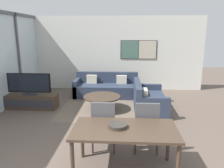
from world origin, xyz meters
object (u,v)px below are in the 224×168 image
object	(u,v)px
dining_table	(125,133)
dining_chair_centre	(146,125)
sofa_side	(147,101)
fruit_bowl	(118,125)
television	(29,84)
sofa_main	(106,88)
dining_chair_left	(104,124)
tv_console	(31,101)
coffee_table	(102,100)

from	to	relation	value
dining_table	dining_chair_centre	xyz separation A→B (m)	(0.39, 0.62, -0.14)
sofa_side	fruit_bowl	bearing A→B (deg)	165.51
television	sofa_main	bearing A→B (deg)	34.08
television	sofa_side	size ratio (longest dim) A/B	0.80
television	sofa_main	world-z (taller)	television
dining_chair_left	tv_console	bearing A→B (deg)	136.87
dining_table	sofa_side	bearing A→B (deg)	77.79
dining_table	dining_chair_left	world-z (taller)	dining_chair_left
television	dining_table	distance (m)	3.99
dining_table	dining_chair_centre	bearing A→B (deg)	57.67
television	dining_chair_left	size ratio (longest dim) A/B	1.28
tv_console	dining_chair_left	xyz separation A→B (m)	(2.40, -2.25, 0.33)
dining_chair_left	dining_chair_centre	world-z (taller)	same
television	fruit_bowl	xyz separation A→B (m)	(2.67, -2.83, 0.05)
sofa_side	dining_chair_centre	xyz separation A→B (m)	(-0.23, -2.27, 0.26)
sofa_main	coffee_table	size ratio (longest dim) A/B	2.08
dining_chair_left	sofa_main	bearing A→B (deg)	94.17
television	dining_table	size ratio (longest dim) A/B	0.78
tv_console	dining_chair_left	size ratio (longest dim) A/B	1.58
dining_chair_left	fruit_bowl	bearing A→B (deg)	-64.64
sofa_side	coffee_table	size ratio (longest dim) A/B	1.49
coffee_table	dining_chair_centre	distance (m)	2.45
sofa_main	dining_chair_left	distance (m)	3.71
tv_console	fruit_bowl	size ratio (longest dim) A/B	5.31
sofa_side	dining_chair_left	distance (m)	2.51
television	dining_chair_left	world-z (taller)	television
tv_console	television	xyz separation A→B (m)	(0.00, 0.00, 0.53)
dining_table	dining_chair_centre	distance (m)	0.75
sofa_main	sofa_side	world-z (taller)	same
sofa_main	tv_console	bearing A→B (deg)	-145.90
sofa_side	fruit_bowl	distance (m)	3.01
coffee_table	dining_chair_left	bearing A→B (deg)	-83.08
fruit_bowl	dining_chair_left	bearing A→B (deg)	115.36
coffee_table	dining_chair_centre	xyz separation A→B (m)	(1.05, -2.20, 0.22)
sofa_main	coffee_table	bearing A→B (deg)	-90.00
sofa_main	dining_table	world-z (taller)	sofa_main
television	sofa_main	xyz separation A→B (m)	(2.13, 1.44, -0.46)
dining_chair_left	coffee_table	bearing A→B (deg)	96.92
dining_chair_centre	fruit_bowl	xyz separation A→B (m)	(-0.51, -0.60, 0.25)
sofa_side	dining_chair_left	xyz separation A→B (m)	(-1.02, -2.28, 0.26)
sofa_main	dining_chair_left	xyz separation A→B (m)	(0.27, -3.69, 0.26)
tv_console	dining_table	distance (m)	4.02
dining_chair_centre	sofa_side	bearing A→B (deg)	84.14
tv_console	dining_table	world-z (taller)	dining_table
tv_console	dining_table	xyz separation A→B (m)	(2.79, -2.85, 0.46)
fruit_bowl	coffee_table	bearing A→B (deg)	101.03
coffee_table	dining_chair_centre	bearing A→B (deg)	-64.43
television	dining_chair_centre	size ratio (longest dim) A/B	1.28
sofa_main	fruit_bowl	distance (m)	4.34
tv_console	sofa_side	xyz separation A→B (m)	(3.42, 0.04, 0.06)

